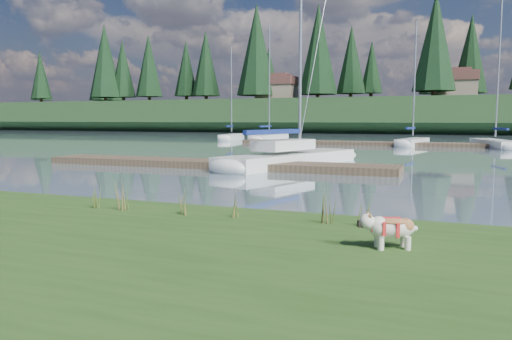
% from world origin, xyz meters
% --- Properties ---
extents(ground, '(200.00, 200.00, 0.00)m').
position_xyz_m(ground, '(0.00, 30.00, 0.00)').
color(ground, gray).
rests_on(ground, ground).
extents(ridge, '(200.00, 20.00, 5.00)m').
position_xyz_m(ridge, '(0.00, 73.00, 2.50)').
color(ridge, '#1B3318').
rests_on(ridge, ground).
extents(bulldog, '(0.80, 0.53, 0.47)m').
position_xyz_m(bulldog, '(5.00, -3.62, 0.65)').
color(bulldog, silver).
rests_on(bulldog, bank).
extents(sailboat_main, '(4.71, 9.81, 13.84)m').
position_xyz_m(sailboat_main, '(-0.87, 11.78, 0.42)').
color(sailboat_main, white).
rests_on(sailboat_main, ground).
extents(dock_near, '(16.00, 2.00, 0.30)m').
position_xyz_m(dock_near, '(-4.00, 9.00, 0.15)').
color(dock_near, '#4C3D2C').
rests_on(dock_near, ground).
extents(dock_far, '(26.00, 2.20, 0.30)m').
position_xyz_m(dock_far, '(2.00, 30.00, 0.15)').
color(dock_far, '#4C3D2C').
rests_on(dock_far, ground).
extents(sailboat_bg_0, '(2.29, 6.53, 9.48)m').
position_xyz_m(sailboat_bg_0, '(-15.26, 36.50, 0.33)').
color(sailboat_bg_0, white).
rests_on(sailboat_bg_0, ground).
extents(sailboat_bg_1, '(1.88, 7.73, 11.48)m').
position_xyz_m(sailboat_bg_1, '(-11.06, 36.62, 0.33)').
color(sailboat_bg_1, white).
rests_on(sailboat_bg_1, ground).
extents(sailboat_bg_2, '(2.44, 6.48, 9.73)m').
position_xyz_m(sailboat_bg_2, '(2.96, 31.25, 0.33)').
color(sailboat_bg_2, white).
rests_on(sailboat_bg_2, ground).
extents(sailboat_bg_3, '(3.54, 8.14, 11.76)m').
position_xyz_m(sailboat_bg_3, '(8.54, 31.02, 0.32)').
color(sailboat_bg_3, white).
rests_on(sailboat_bg_3, ground).
extents(weed_0, '(0.17, 0.14, 0.63)m').
position_xyz_m(weed_0, '(-0.15, -2.58, 0.61)').
color(weed_0, '#475B23').
rests_on(weed_0, bank).
extents(weed_1, '(0.17, 0.14, 0.53)m').
position_xyz_m(weed_1, '(1.21, -2.52, 0.57)').
color(weed_1, '#475B23').
rests_on(weed_1, bank).
extents(weed_2, '(0.17, 0.14, 0.71)m').
position_xyz_m(weed_2, '(3.84, -2.35, 0.65)').
color(weed_2, '#475B23').
rests_on(weed_2, bank).
extents(weed_3, '(0.17, 0.14, 0.64)m').
position_xyz_m(weed_3, '(-0.80, -2.58, 0.62)').
color(weed_3, '#475B23').
rests_on(weed_3, bank).
extents(weed_4, '(0.17, 0.14, 0.48)m').
position_xyz_m(weed_4, '(2.17, -2.40, 0.55)').
color(weed_4, '#475B23').
rests_on(weed_4, bank).
extents(weed_5, '(0.17, 0.14, 0.53)m').
position_xyz_m(weed_5, '(4.44, -2.32, 0.57)').
color(weed_5, '#475B23').
rests_on(weed_5, bank).
extents(mud_lip, '(60.00, 0.50, 0.14)m').
position_xyz_m(mud_lip, '(0.00, -1.60, 0.07)').
color(mud_lip, '#33281C').
rests_on(mud_lip, ground).
extents(conifer_0, '(5.72, 5.72, 14.15)m').
position_xyz_m(conifer_0, '(-55.00, 67.00, 12.64)').
color(conifer_0, '#382619').
rests_on(conifer_0, ridge).
extents(conifer_1, '(4.40, 4.40, 11.30)m').
position_xyz_m(conifer_1, '(-40.00, 71.00, 11.28)').
color(conifer_1, '#382619').
rests_on(conifer_1, ridge).
extents(conifer_2, '(6.60, 6.60, 16.05)m').
position_xyz_m(conifer_2, '(-25.00, 68.00, 13.54)').
color(conifer_2, '#382619').
rests_on(conifer_2, ridge).
extents(conifer_3, '(4.84, 4.84, 12.25)m').
position_xyz_m(conifer_3, '(-10.00, 72.00, 11.74)').
color(conifer_3, '#382619').
rests_on(conifer_3, ridge).
extents(conifer_4, '(6.16, 6.16, 15.10)m').
position_xyz_m(conifer_4, '(3.00, 66.00, 13.09)').
color(conifer_4, '#382619').
rests_on(conifer_4, ridge).
extents(house_0, '(6.30, 5.30, 4.65)m').
position_xyz_m(house_0, '(-22.00, 70.00, 7.31)').
color(house_0, gray).
rests_on(house_0, ridge).
extents(house_1, '(6.30, 5.30, 4.65)m').
position_xyz_m(house_1, '(6.00, 71.00, 7.31)').
color(house_1, gray).
rests_on(house_1, ridge).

